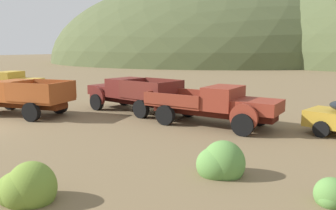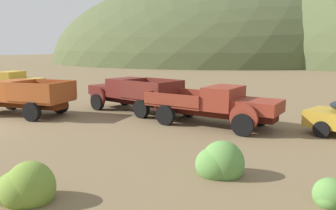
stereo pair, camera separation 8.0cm
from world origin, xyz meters
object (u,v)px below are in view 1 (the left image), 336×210
Objects in this scene: truck_oxblood at (127,93)px; truck_faded_yellow at (9,83)px; truck_oxide_orange at (14,97)px; truck_rust_red at (222,105)px.

truck_faded_yellow is at bearing 8.07° from truck_oxblood.
truck_oxblood is at bearing -17.61° from truck_faded_yellow.
truck_oxide_orange is at bearing -49.57° from truck_faded_yellow.
truck_faded_yellow is 0.98× the size of truck_rust_red.
truck_faded_yellow is 1.05× the size of truck_oxide_orange.
truck_oxide_orange reaches higher than truck_faded_yellow.
truck_oxblood is 0.96× the size of truck_rust_red.
truck_faded_yellow is at bearing -43.73° from truck_oxide_orange.
truck_rust_red is (6.28, -1.37, -0.02)m from truck_oxblood.
truck_rust_red is (17.60, -1.99, 0.01)m from truck_faded_yellow.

